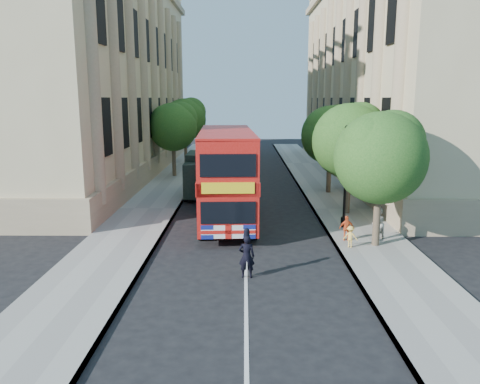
{
  "coord_description": "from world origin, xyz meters",
  "views": [
    {
      "loc": [
        -0.06,
        -17.07,
        6.55
      ],
      "look_at": [
        -0.26,
        4.11,
        2.3
      ],
      "focal_mm": 35.0,
      "sensor_mm": 36.0,
      "label": 1
    }
  ],
  "objects_px": {
    "box_van": "(202,176)",
    "woman_pedestrian": "(378,223)",
    "double_decker_bus": "(227,172)",
    "police_constable": "(247,256)",
    "lamp_post": "(345,181)"
  },
  "relations": [
    {
      "from": "box_van",
      "to": "woman_pedestrian",
      "type": "height_order",
      "value": "box_van"
    },
    {
      "from": "double_decker_bus",
      "to": "box_van",
      "type": "xyz_separation_m",
      "value": [
        -1.87,
        6.24,
        -1.22
      ]
    },
    {
      "from": "double_decker_bus",
      "to": "police_constable",
      "type": "relative_size",
      "value": 6.4
    },
    {
      "from": "double_decker_bus",
      "to": "lamp_post",
      "type": "bearing_deg",
      "value": -19.31
    },
    {
      "from": "box_van",
      "to": "police_constable",
      "type": "distance_m",
      "value": 14.92
    },
    {
      "from": "double_decker_bus",
      "to": "police_constable",
      "type": "distance_m",
      "value": 8.64
    },
    {
      "from": "lamp_post",
      "to": "woman_pedestrian",
      "type": "height_order",
      "value": "lamp_post"
    },
    {
      "from": "double_decker_bus",
      "to": "woman_pedestrian",
      "type": "height_order",
      "value": "double_decker_bus"
    },
    {
      "from": "box_van",
      "to": "woman_pedestrian",
      "type": "xyz_separation_m",
      "value": [
        9.02,
        -10.11,
        -0.56
      ]
    },
    {
      "from": "double_decker_bus",
      "to": "woman_pedestrian",
      "type": "xyz_separation_m",
      "value": [
        7.15,
        -3.87,
        -1.78
      ]
    },
    {
      "from": "box_van",
      "to": "police_constable",
      "type": "xyz_separation_m",
      "value": [
        2.92,
        -14.62,
        -0.61
      ]
    },
    {
      "from": "police_constable",
      "to": "woman_pedestrian",
      "type": "relative_size",
      "value": 1.09
    },
    {
      "from": "police_constable",
      "to": "woman_pedestrian",
      "type": "xyz_separation_m",
      "value": [
        6.1,
        4.51,
        0.05
      ]
    },
    {
      "from": "police_constable",
      "to": "woman_pedestrian",
      "type": "bearing_deg",
      "value": -142.97
    },
    {
      "from": "lamp_post",
      "to": "police_constable",
      "type": "height_order",
      "value": "lamp_post"
    }
  ]
}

